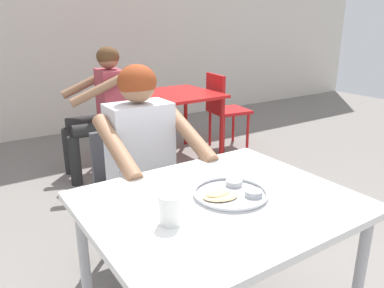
# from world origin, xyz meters

# --- Properties ---
(table_foreground) EXTENTS (1.00, 0.82, 0.75)m
(table_foreground) POSITION_xyz_m (-0.09, 0.06, 0.67)
(table_foreground) COLOR white
(table_foreground) RESTS_ON ground
(thali_tray) EXTENTS (0.30, 0.30, 0.03)m
(thali_tray) POSITION_xyz_m (-0.03, 0.06, 0.76)
(thali_tray) COLOR #B7BABF
(thali_tray) RESTS_ON table_foreground
(drinking_cup) EXTENTS (0.08, 0.08, 0.10)m
(drinking_cup) POSITION_xyz_m (-0.34, 0.01, 0.81)
(drinking_cup) COLOR white
(drinking_cup) RESTS_ON table_foreground
(chair_foreground) EXTENTS (0.43, 0.40, 0.80)m
(chair_foreground) POSITION_xyz_m (-0.06, 0.93, 0.47)
(chair_foreground) COLOR #3F3F44
(chair_foreground) RESTS_ON ground
(diner_foreground) EXTENTS (0.49, 0.55, 1.20)m
(diner_foreground) POSITION_xyz_m (-0.06, 0.71, 0.71)
(diner_foreground) COLOR #292929
(diner_foreground) RESTS_ON ground
(table_background_red) EXTENTS (0.81, 0.81, 0.70)m
(table_background_red) POSITION_xyz_m (1.07, 2.31, 0.61)
(table_background_red) COLOR red
(table_background_red) RESTS_ON ground
(chair_red_left) EXTENTS (0.48, 0.48, 0.89)m
(chair_red_left) POSITION_xyz_m (0.49, 2.33, 0.51)
(chair_red_left) COLOR red
(chair_red_left) RESTS_ON ground
(chair_red_right) EXTENTS (0.45, 0.44, 0.86)m
(chair_red_right) POSITION_xyz_m (1.70, 2.30, 0.50)
(chair_red_right) COLOR red
(chair_red_right) RESTS_ON ground
(patron_background) EXTENTS (0.58, 0.53, 1.19)m
(patron_background) POSITION_xyz_m (0.28, 2.32, 0.71)
(patron_background) COLOR black
(patron_background) RESTS_ON ground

